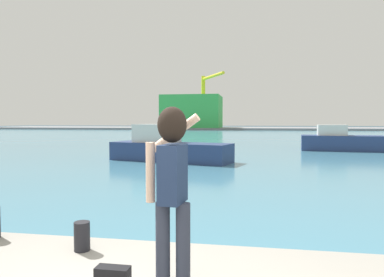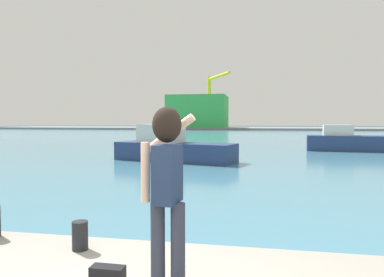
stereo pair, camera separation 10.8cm
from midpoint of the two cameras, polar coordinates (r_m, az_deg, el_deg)
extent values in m
plane|color=#334751|center=(52.51, 8.45, 0.38)|extent=(220.00, 220.00, 0.00)
cube|color=teal|center=(54.50, 8.49, 0.48)|extent=(140.00, 100.00, 0.02)
cube|color=gray|center=(94.48, 8.94, 1.63)|extent=(140.00, 20.00, 0.51)
cylinder|color=#2D3342|center=(3.56, -5.67, -16.73)|extent=(0.14, 0.14, 0.82)
cylinder|color=#2D3342|center=(3.52, -2.38, -16.98)|extent=(0.14, 0.14, 0.82)
cube|color=#1E2D4C|center=(3.37, -4.08, -5.75)|extent=(0.24, 0.36, 0.56)
sphere|color=#E0B293|center=(3.33, -4.11, 2.10)|extent=(0.22, 0.22, 0.22)
ellipsoid|color=black|center=(3.31, -4.19, 2.26)|extent=(0.28, 0.26, 0.34)
cylinder|color=#E0B293|center=(3.43, -7.67, -5.46)|extent=(0.09, 0.09, 0.58)
cylinder|color=#E0B293|center=(3.56, -3.64, 0.86)|extent=(0.53, 0.14, 0.40)
cube|color=black|center=(3.67, -3.02, 3.58)|extent=(0.02, 0.07, 0.14)
cylinder|color=black|center=(4.72, -18.09, -14.86)|extent=(0.19, 0.19, 0.36)
cube|color=navy|center=(19.64, -3.75, -2.19)|extent=(7.19, 3.76, 1.04)
cube|color=silver|center=(20.02, -5.92, 0.85)|extent=(2.73, 2.06, 1.02)
cube|color=navy|center=(28.83, 23.08, -0.68)|extent=(6.07, 2.81, 1.15)
cube|color=silver|center=(28.71, 21.67, 1.28)|extent=(2.22, 1.85, 0.80)
cube|color=green|center=(92.15, 0.04, 4.37)|extent=(14.79, 12.76, 8.28)
cylinder|color=yellow|center=(91.18, 1.81, 5.96)|extent=(1.00, 1.00, 13.28)
cylinder|color=yellow|center=(85.61, 3.33, 10.08)|extent=(6.69, 11.90, 0.70)
camera|label=1|loc=(0.05, -90.51, -0.03)|focal=32.82mm
camera|label=2|loc=(0.05, 89.49, 0.03)|focal=32.82mm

